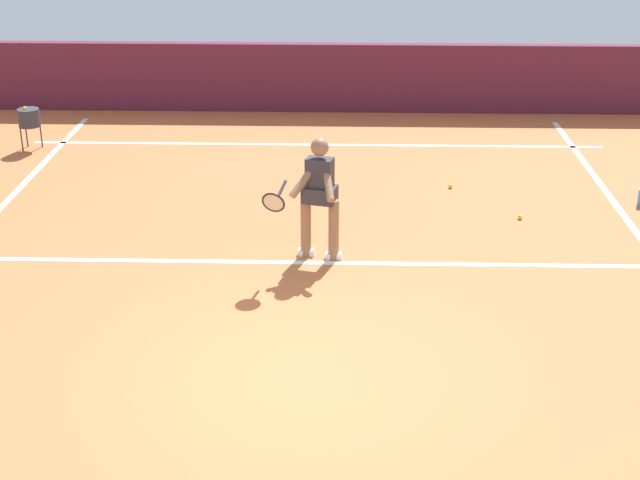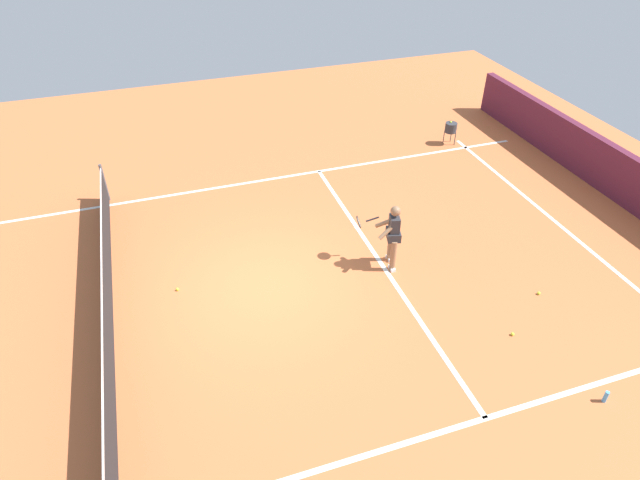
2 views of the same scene
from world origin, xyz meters
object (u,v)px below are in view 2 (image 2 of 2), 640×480
object	(u,v)px
tennis_player	(392,234)
tennis_ball_near	(177,289)
water_bottle	(606,397)
tennis_ball_mid	(513,334)
ball_hopper	(451,128)
tennis_ball_far	(539,293)

from	to	relation	value
tennis_player	tennis_ball_near	xyz separation A→B (m)	(0.61, 4.62, -0.81)
tennis_ball_near	water_bottle	xyz separation A→B (m)	(-5.15, -6.56, 0.09)
tennis_ball_mid	water_bottle	size ratio (longest dim) A/B	0.28
tennis_ball_near	ball_hopper	world-z (taller)	ball_hopper
tennis_player	tennis_ball_mid	size ratio (longest dim) A/B	23.48
tennis_ball_mid	tennis_ball_far	xyz separation A→B (m)	(0.83, -1.21, 0.00)
tennis_ball_far	water_bottle	bearing A→B (deg)	166.44
tennis_ball_near	tennis_ball_far	xyz separation A→B (m)	(-2.52, -7.20, 0.00)
tennis_ball_far	tennis_ball_near	bearing A→B (deg)	70.73
tennis_player	tennis_ball_near	bearing A→B (deg)	82.54
tennis_ball_far	ball_hopper	distance (m)	7.13
tennis_ball_far	ball_hopper	xyz separation A→B (m)	(6.90, -1.72, 0.51)
ball_hopper	tennis_player	bearing A→B (deg)	139.25
tennis_ball_near	water_bottle	bearing A→B (deg)	-128.14
ball_hopper	tennis_ball_mid	bearing A→B (deg)	159.21
tennis_ball_near	water_bottle	world-z (taller)	water_bottle
tennis_ball_mid	tennis_ball_far	bearing A→B (deg)	-55.49
tennis_ball_mid	tennis_ball_far	size ratio (longest dim) A/B	1.00
ball_hopper	water_bottle	distance (m)	9.83
tennis_ball_near	tennis_ball_far	bearing A→B (deg)	-109.27
tennis_ball_mid	ball_hopper	bearing A→B (deg)	-20.79
tennis_ball_far	water_bottle	xyz separation A→B (m)	(-2.64, 0.64, 0.09)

